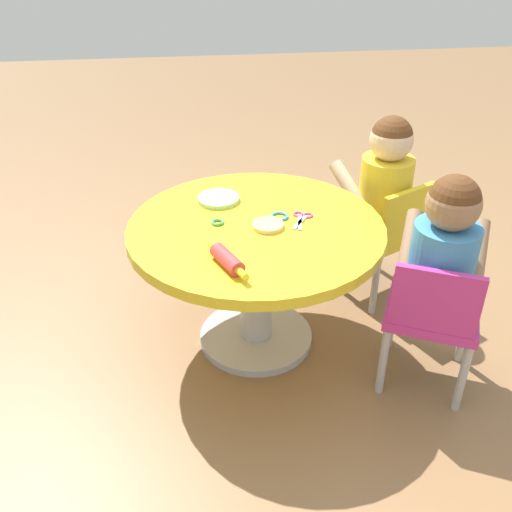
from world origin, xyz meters
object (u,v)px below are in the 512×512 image
Objects in this scene: craft_table at (256,254)px; seated_child_right at (385,178)px; child_chair_left at (432,313)px; seated_child_left at (444,250)px; rolling_pin at (227,259)px; craft_scissors at (302,218)px; child_chair_right at (386,232)px.

seated_child_right is at bearing -63.02° from craft_table.
child_chair_left is 0.23m from seated_child_left.
craft_table is at bearing 64.26° from seated_child_left.
craft_table is at bearing 116.98° from seated_child_right.
seated_child_left is 1.00× the size of seated_child_right.
rolling_pin reaches higher than craft_scissors.
seated_child_left and seated_child_right have the same top height.
craft_table is 1.69× the size of child_chair_right.
child_chair_left is 1.05× the size of seated_child_left.
rolling_pin is (-0.51, 0.71, 0.24)m from child_chair_right.
child_chair_left is 1.00× the size of child_chair_right.
child_chair_right is 0.90m from rolling_pin.
child_chair_left is at bearing -130.65° from craft_scissors.
seated_child_right is at bearing 0.62° from seated_child_left.
rolling_pin is 0.40m from craft_scissors.
seated_child_right is (0.29, -0.56, 0.14)m from craft_table.
seated_child_left is 0.56m from seated_child_right.
craft_scissors is (0.33, 0.39, 0.21)m from child_chair_left.
rolling_pin reaches higher than craft_table.
seated_child_right is at bearing -56.10° from craft_scissors.
seated_child_right is (0.60, -0.01, 0.23)m from child_chair_left.
seated_child_right is 3.58× the size of craft_scissors.
seated_child_right is at bearing -51.73° from rolling_pin.
seated_child_right is 0.88m from rolling_pin.
child_chair_right is at bearing -153.49° from seated_child_right.
child_chair_right is 0.52m from craft_scissors.
seated_child_left is at bearing -179.38° from seated_child_right.
child_chair_right reaches higher than craft_table.
craft_scissors is at bearing -83.05° from craft_table.
child_chair_left and child_chair_right have the same top height.
rolling_pin is 1.55× the size of craft_scissors.
craft_scissors is (-0.23, 0.41, 0.21)m from child_chair_right.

